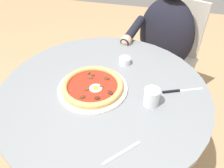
% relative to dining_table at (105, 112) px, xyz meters
% --- Properties ---
extents(dining_table, '(1.01, 1.01, 0.76)m').
position_rel_dining_table_xyz_m(dining_table, '(0.00, 0.00, 0.00)').
color(dining_table, gray).
rests_on(dining_table, ground).
extents(pizza_on_plate, '(0.33, 0.33, 0.04)m').
position_rel_dining_table_xyz_m(pizza_on_plate, '(0.05, 0.02, 0.18)').
color(pizza_on_plate, white).
rests_on(pizza_on_plate, dining_table).
extents(water_glass, '(0.07, 0.07, 0.08)m').
position_rel_dining_table_xyz_m(water_glass, '(-0.23, 0.05, 0.20)').
color(water_glass, silver).
rests_on(water_glass, dining_table).
extents(steak_knife, '(0.19, 0.09, 0.01)m').
position_rel_dining_table_xyz_m(steak_knife, '(-0.34, -0.07, 0.17)').
color(steak_knife, silver).
rests_on(steak_knife, dining_table).
extents(ramekin_capers, '(0.06, 0.06, 0.04)m').
position_rel_dining_table_xyz_m(ramekin_capers, '(-0.05, -0.23, 0.19)').
color(ramekin_capers, white).
rests_on(ramekin_capers, dining_table).
extents(fork_utensil, '(0.12, 0.13, 0.00)m').
position_rel_dining_table_xyz_m(fork_utensil, '(-0.16, 0.32, 0.17)').
color(fork_utensil, '#BCBCC1').
rests_on(fork_utensil, dining_table).
extents(diner_person, '(0.50, 0.47, 1.17)m').
position_rel_dining_table_xyz_m(diner_person, '(-0.25, -0.69, -0.06)').
color(diner_person, '#282833').
rests_on(diner_person, ground).
extents(cafe_chair_diner, '(0.56, 0.56, 0.90)m').
position_rel_dining_table_xyz_m(cafe_chair_diner, '(-0.31, -0.83, -0.06)').
color(cafe_chair_diner, beige).
rests_on(cafe_chair_diner, ground).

